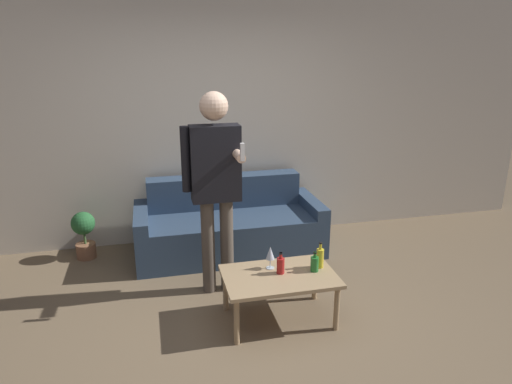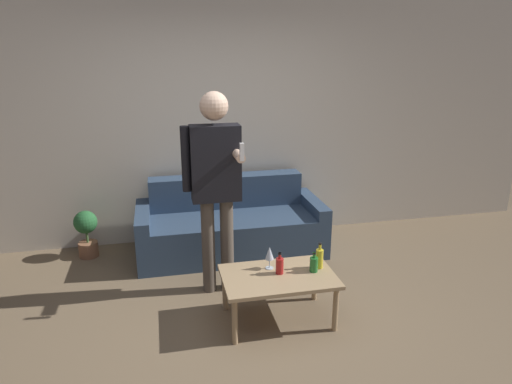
{
  "view_description": "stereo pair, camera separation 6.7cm",
  "coord_description": "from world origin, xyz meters",
  "px_view_note": "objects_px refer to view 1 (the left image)",
  "views": [
    {
      "loc": [
        -0.67,
        -2.83,
        2.11
      ],
      "look_at": [
        0.19,
        0.75,
        0.95
      ],
      "focal_mm": 32.0,
      "sensor_mm": 36.0,
      "label": 1
    },
    {
      "loc": [
        -0.6,
        -2.84,
        2.11
      ],
      "look_at": [
        0.19,
        0.75,
        0.95
      ],
      "focal_mm": 32.0,
      "sensor_mm": 36.0,
      "label": 2
    }
  ],
  "objects_px": {
    "coffee_table": "(279,280)",
    "bottle_orange": "(320,257)",
    "couch": "(229,226)",
    "person_standing_front": "(215,178)"
  },
  "relations": [
    {
      "from": "couch",
      "to": "person_standing_front",
      "type": "distance_m",
      "value": 1.16
    },
    {
      "from": "coffee_table",
      "to": "bottle_orange",
      "type": "bearing_deg",
      "value": 7.9
    },
    {
      "from": "couch",
      "to": "bottle_orange",
      "type": "xyz_separation_m",
      "value": [
        0.51,
        -1.37,
        0.21
      ]
    },
    {
      "from": "coffee_table",
      "to": "person_standing_front",
      "type": "height_order",
      "value": "person_standing_front"
    },
    {
      "from": "couch",
      "to": "bottle_orange",
      "type": "distance_m",
      "value": 1.47
    },
    {
      "from": "couch",
      "to": "person_standing_front",
      "type": "xyz_separation_m",
      "value": [
        -0.25,
        -0.82,
        0.78
      ]
    },
    {
      "from": "couch",
      "to": "coffee_table",
      "type": "xyz_separation_m",
      "value": [
        0.16,
        -1.42,
        0.07
      ]
    },
    {
      "from": "couch",
      "to": "person_standing_front",
      "type": "relative_size",
      "value": 1.1
    },
    {
      "from": "coffee_table",
      "to": "person_standing_front",
      "type": "xyz_separation_m",
      "value": [
        -0.41,
        0.59,
        0.71
      ]
    },
    {
      "from": "coffee_table",
      "to": "bottle_orange",
      "type": "height_order",
      "value": "bottle_orange"
    }
  ]
}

